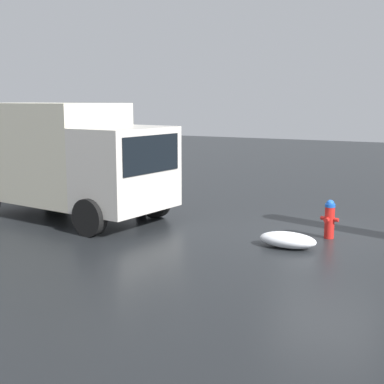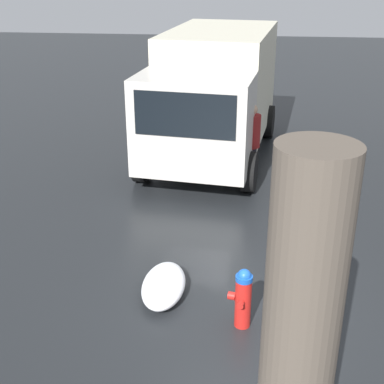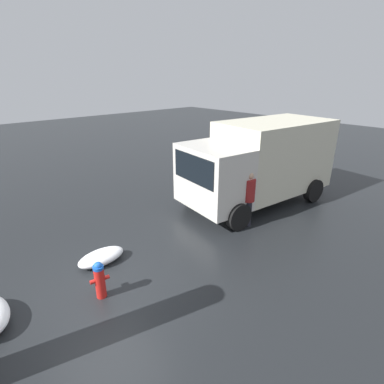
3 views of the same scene
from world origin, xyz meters
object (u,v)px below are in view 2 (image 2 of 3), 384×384
object	(u,v)px
tree_trunk	(299,346)
pedestrian	(251,141)
fire_hydrant	(243,297)
delivery_truck	(215,91)

from	to	relation	value
tree_trunk	pedestrian	distance (m)	7.80
fire_hydrant	pedestrian	bearing A→B (deg)	-79.88
tree_trunk	pedestrian	size ratio (longest dim) A/B	1.94
fire_hydrant	tree_trunk	xyz separation A→B (m)	(-2.55, -0.46, 1.33)
tree_trunk	delivery_truck	distance (m)	9.75
fire_hydrant	pedestrian	distance (m)	5.22
tree_trunk	delivery_truck	bearing A→B (deg)	8.03
fire_hydrant	pedestrian	world-z (taller)	pedestrian
delivery_truck	fire_hydrant	bearing A→B (deg)	104.36
fire_hydrant	delivery_truck	size ratio (longest dim) A/B	0.15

